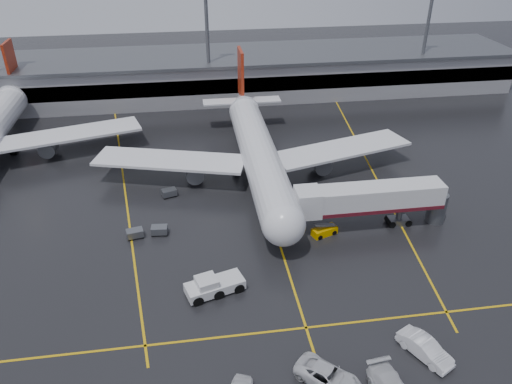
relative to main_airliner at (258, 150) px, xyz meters
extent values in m
plane|color=black|center=(0.00, -9.70, -4.21)|extent=(220.00, 220.00, 0.00)
cube|color=gold|center=(0.00, -9.70, -4.20)|extent=(0.25, 90.00, 0.02)
cube|color=gold|center=(0.00, -31.70, -4.20)|extent=(60.00, 0.25, 0.02)
cube|color=gold|center=(-20.00, 0.30, -4.20)|extent=(9.99, 69.35, 0.02)
cube|color=gold|center=(18.00, 0.30, -4.20)|extent=(7.57, 69.64, 0.02)
cube|color=gray|center=(0.00, 38.30, -0.21)|extent=(120.00, 18.00, 8.00)
cube|color=black|center=(0.00, 29.50, 0.29)|extent=(120.00, 0.40, 3.00)
cube|color=#595B60|center=(0.00, 38.30, 4.09)|extent=(122.00, 19.00, 0.60)
cylinder|color=#595B60|center=(-5.00, 32.30, 8.29)|extent=(0.70, 0.70, 25.00)
cylinder|color=#595B60|center=(40.00, 32.30, 8.29)|extent=(0.70, 0.70, 25.00)
cylinder|color=silver|center=(0.00, -1.70, -0.01)|extent=(5.20, 36.00, 5.20)
sphere|color=silver|center=(0.00, -19.70, -0.01)|extent=(5.20, 5.20, 5.20)
cone|color=silver|center=(0.00, 19.30, 0.59)|extent=(4.94, 8.00, 4.94)
cube|color=maroon|center=(0.00, 20.30, 5.49)|extent=(0.50, 5.50, 8.50)
cube|color=silver|center=(0.00, 19.30, 0.79)|extent=(14.00, 3.00, 0.25)
cube|color=silver|center=(-13.00, 0.30, -0.81)|extent=(22.80, 11.83, 0.40)
cube|color=silver|center=(13.00, 0.30, -0.81)|extent=(22.80, 11.83, 0.40)
cylinder|color=#595B60|center=(-9.50, -0.70, -2.21)|extent=(2.60, 4.50, 2.60)
cylinder|color=#595B60|center=(9.50, -0.70, -2.21)|extent=(2.60, 4.50, 2.60)
cylinder|color=#595B60|center=(0.00, -16.70, -3.21)|extent=(0.56, 0.56, 2.00)
cylinder|color=#595B60|center=(-3.20, 1.30, -3.21)|extent=(0.56, 0.56, 2.00)
cylinder|color=#595B60|center=(3.20, 1.30, -3.21)|extent=(0.56, 0.56, 2.00)
cylinder|color=black|center=(0.00, -16.70, -3.76)|extent=(0.40, 1.10, 1.10)
cylinder|color=black|center=(-3.20, 1.30, -3.66)|extent=(1.00, 1.40, 1.40)
cylinder|color=black|center=(3.20, 1.30, -3.66)|extent=(1.00, 1.40, 1.40)
cone|color=silver|center=(-42.00, 31.30, 0.59)|extent=(4.94, 8.00, 4.94)
cube|color=maroon|center=(-42.00, 32.30, 5.49)|extent=(0.50, 5.50, 8.50)
cube|color=silver|center=(-42.00, 31.30, 0.79)|extent=(14.00, 3.00, 0.25)
cube|color=silver|center=(-29.00, 12.30, -0.81)|extent=(22.80, 11.83, 0.40)
cylinder|color=#595B60|center=(-32.50, 11.30, -2.21)|extent=(2.60, 4.50, 2.60)
cylinder|color=#595B60|center=(-38.80, 13.30, -3.21)|extent=(0.56, 0.56, 2.00)
cylinder|color=black|center=(-38.80, 13.30, -3.66)|extent=(1.00, 1.40, 1.40)
cube|color=silver|center=(12.00, -15.70, 0.19)|extent=(18.00, 3.20, 3.00)
cube|color=#53101A|center=(12.00, -15.70, -1.11)|extent=(18.00, 3.30, 0.50)
cube|color=silver|center=(3.80, -15.70, 0.19)|extent=(3.00, 3.40, 3.30)
cylinder|color=#595B60|center=(16.00, -15.70, -2.71)|extent=(0.80, 0.80, 3.00)
cube|color=#595B60|center=(16.00, -15.70, -3.76)|extent=(2.60, 1.60, 0.90)
cylinder|color=#595B60|center=(21.00, -15.70, -2.21)|extent=(2.40, 2.40, 4.00)
cylinder|color=black|center=(14.90, -15.70, -3.76)|extent=(0.90, 1.80, 0.90)
cylinder|color=black|center=(17.10, -15.70, -3.76)|extent=(0.90, 1.80, 0.90)
cube|color=silver|center=(-8.43, -25.21, -3.41)|extent=(6.65, 4.16, 1.06)
cube|color=silver|center=(-9.28, -25.46, -2.53)|extent=(2.65, 2.65, 0.89)
cube|color=black|center=(-9.28, -25.46, -2.53)|extent=(2.38, 2.38, 0.80)
cylinder|color=black|center=(-10.63, -25.87, -3.72)|extent=(1.87, 2.88, 1.15)
cylinder|color=black|center=(-8.43, -25.21, -3.72)|extent=(1.87, 2.88, 1.15)
cylinder|color=black|center=(-6.22, -24.54, -3.72)|extent=(1.87, 2.88, 1.15)
cube|color=#E4A000|center=(5.92, -16.61, -3.72)|extent=(3.49, 2.37, 0.99)
cube|color=#595B60|center=(5.92, -16.61, -2.78)|extent=(3.20, 1.82, 1.12)
cylinder|color=black|center=(4.91, -16.98, -3.94)|extent=(1.11, 1.65, 0.63)
cylinder|color=black|center=(6.93, -16.24, -3.94)|extent=(1.11, 1.65, 0.63)
imported|color=silver|center=(0.33, -38.26, -3.39)|extent=(6.12, 6.07, 1.64)
imported|color=white|center=(9.89, -36.61, -3.32)|extent=(4.15, 5.63, 1.77)
cube|color=#595B60|center=(-14.49, -13.51, -3.56)|extent=(2.11, 1.47, 0.90)
cylinder|color=black|center=(-15.33, -13.93, -4.03)|extent=(0.40, 0.20, 0.40)
cylinder|color=black|center=(-13.74, -14.07, -4.03)|extent=(0.40, 0.20, 0.40)
cylinder|color=black|center=(-15.25, -12.94, -4.03)|extent=(0.40, 0.20, 0.40)
cylinder|color=black|center=(-13.65, -13.08, -4.03)|extent=(0.40, 0.20, 0.40)
cube|color=#595B60|center=(-17.49, -13.79, -3.56)|extent=(2.22, 1.68, 0.90)
cylinder|color=black|center=(-18.17, -14.44, -4.03)|extent=(0.40, 0.20, 0.40)
cylinder|color=black|center=(-16.60, -14.12, -4.03)|extent=(0.40, 0.20, 0.40)
cylinder|color=black|center=(-18.37, -13.46, -4.03)|extent=(0.40, 0.20, 0.40)
cylinder|color=black|center=(-16.81, -13.14, -4.03)|extent=(0.40, 0.20, 0.40)
cube|color=#595B60|center=(-13.33, -4.32, -3.56)|extent=(2.30, 1.84, 0.90)
cylinder|color=black|center=(-13.94, -5.03, -4.03)|extent=(0.40, 0.20, 0.40)
cylinder|color=black|center=(-12.41, -4.56, -4.03)|extent=(0.40, 0.20, 0.40)
cylinder|color=black|center=(-14.24, -4.08, -4.03)|extent=(0.40, 0.20, 0.40)
cylinder|color=black|center=(-12.71, -3.60, -4.03)|extent=(0.40, 0.20, 0.40)
camera|label=1|loc=(-9.98, -65.56, 31.73)|focal=34.65mm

